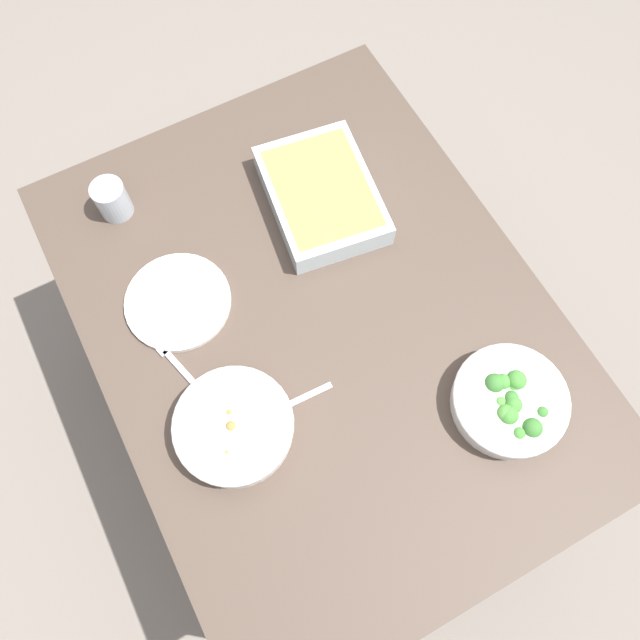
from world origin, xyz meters
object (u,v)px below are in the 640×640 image
at_px(broccoli_bowl, 509,401).
at_px(baking_dish, 322,194).
at_px(side_plate, 178,302).
at_px(drink_cup, 113,201).
at_px(stew_bowl, 234,427).
at_px(spoon_by_stew, 279,409).
at_px(fork_on_table, 177,364).

xyz_separation_m(broccoli_bowl, baking_dish, (-0.57, -0.10, 0.00)).
relative_size(broccoli_bowl, side_plate, 1.01).
bearing_deg(drink_cup, baking_dish, 64.08).
relative_size(stew_bowl, spoon_by_stew, 1.30).
bearing_deg(baking_dish, drink_cup, -115.92).
xyz_separation_m(stew_bowl, fork_on_table, (-0.18, -0.05, -0.03)).
distance_m(stew_bowl, drink_cup, 0.57).
relative_size(drink_cup, fork_on_table, 0.48).
bearing_deg(baking_dish, side_plate, -79.20).
relative_size(baking_dish, spoon_by_stew, 1.87).
relative_size(drink_cup, side_plate, 0.39).
height_order(broccoli_bowl, baking_dish, broccoli_bowl).
distance_m(broccoli_bowl, spoon_by_stew, 0.44).
height_order(stew_bowl, broccoli_bowl, broccoli_bowl).
height_order(stew_bowl, fork_on_table, stew_bowl).
xyz_separation_m(broccoli_bowl, fork_on_table, (-0.38, -0.53, -0.03)).
xyz_separation_m(drink_cup, side_plate, (0.27, 0.03, -0.03)).
distance_m(side_plate, spoon_by_stew, 0.31).
height_order(stew_bowl, spoon_by_stew, stew_bowl).
bearing_deg(side_plate, stew_bowl, -1.81).
distance_m(drink_cup, fork_on_table, 0.39).
distance_m(baking_dish, side_plate, 0.38).
height_order(baking_dish, fork_on_table, baking_dish).
height_order(stew_bowl, side_plate, stew_bowl).
height_order(baking_dish, spoon_by_stew, baking_dish).
bearing_deg(fork_on_table, side_plate, 154.97).
distance_m(drink_cup, spoon_by_stew, 0.58).
distance_m(broccoli_bowl, baking_dish, 0.58).
distance_m(spoon_by_stew, fork_on_table, 0.23).
bearing_deg(stew_bowl, spoon_by_stew, 87.83).
xyz_separation_m(stew_bowl, spoon_by_stew, (0.00, 0.09, -0.03)).
bearing_deg(stew_bowl, baking_dish, 133.76).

